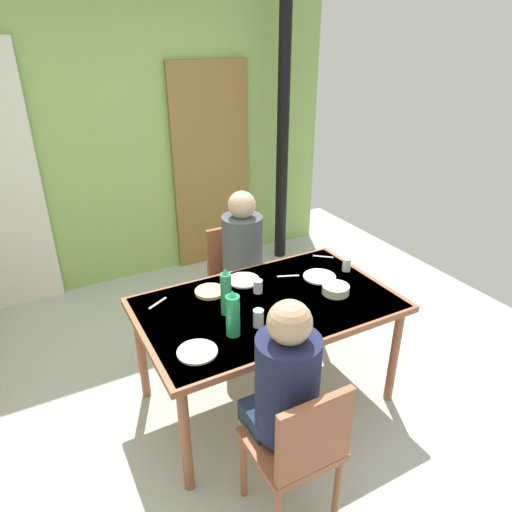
% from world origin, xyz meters
% --- Properties ---
extents(ground_plane, '(5.76, 5.76, 0.00)m').
position_xyz_m(ground_plane, '(0.00, 0.00, 0.00)').
color(ground_plane, '#B5BDB5').
extents(wall_back, '(4.43, 0.10, 2.63)m').
position_xyz_m(wall_back, '(0.00, 2.21, 1.31)').
color(wall_back, '#93BE62').
rests_on(wall_back, ground_plane).
extents(door_wooden, '(0.80, 0.05, 2.00)m').
position_xyz_m(door_wooden, '(0.96, 2.13, 1.00)').
color(door_wooden, olive).
rests_on(door_wooden, ground_plane).
extents(stove_pipe_column, '(0.12, 0.12, 2.63)m').
position_xyz_m(stove_pipe_column, '(1.62, 1.86, 1.31)').
color(stove_pipe_column, black).
rests_on(stove_pipe_column, ground_plane).
extents(dining_table, '(1.56, 0.95, 0.75)m').
position_xyz_m(dining_table, '(0.40, 0.02, 0.68)').
color(dining_table, '#955437').
rests_on(dining_table, ground_plane).
extents(chair_near_diner, '(0.40, 0.40, 0.87)m').
position_xyz_m(chair_near_diner, '(0.10, -0.81, 0.50)').
color(chair_near_diner, '#955437').
rests_on(chair_near_diner, ground_plane).
extents(chair_far_diner, '(0.40, 0.40, 0.87)m').
position_xyz_m(chair_far_diner, '(0.59, 0.84, 0.50)').
color(chair_far_diner, '#955437').
rests_on(chair_far_diner, ground_plane).
extents(person_near_diner, '(0.30, 0.37, 0.77)m').
position_xyz_m(person_near_diner, '(0.10, -0.67, 0.78)').
color(person_near_diner, '#1E2D4A').
rests_on(person_near_diner, ground_plane).
extents(person_far_diner, '(0.30, 0.37, 0.77)m').
position_xyz_m(person_far_diner, '(0.59, 0.71, 0.78)').
color(person_far_diner, '#42594F').
rests_on(person_far_diner, ground_plane).
extents(water_bottle_green_near, '(0.08, 0.08, 0.27)m').
position_xyz_m(water_bottle_green_near, '(0.08, -0.18, 0.88)').
color(water_bottle_green_near, '#289A5B').
rests_on(water_bottle_green_near, dining_table).
extents(water_bottle_green_far, '(0.06, 0.06, 0.29)m').
position_xyz_m(water_bottle_green_far, '(0.13, 0.03, 0.89)').
color(water_bottle_green_far, '#389265').
rests_on(water_bottle_green_far, dining_table).
extents(serving_bowl_center, '(0.17, 0.17, 0.05)m').
position_xyz_m(serving_bowl_center, '(0.83, -0.09, 0.77)').
color(serving_bowl_center, silver).
rests_on(serving_bowl_center, dining_table).
extents(dinner_plate_near_left, '(0.22, 0.22, 0.01)m').
position_xyz_m(dinner_plate_near_left, '(0.86, 0.13, 0.75)').
color(dinner_plate_near_left, white).
rests_on(dinner_plate_near_left, dining_table).
extents(dinner_plate_near_right, '(0.21, 0.21, 0.01)m').
position_xyz_m(dinner_plate_near_right, '(-0.16, -0.23, 0.75)').
color(dinner_plate_near_right, white).
rests_on(dinner_plate_near_right, dining_table).
extents(dinner_plate_far_center, '(0.21, 0.21, 0.01)m').
position_xyz_m(dinner_plate_far_center, '(0.40, 0.33, 0.75)').
color(dinner_plate_far_center, white).
rests_on(dinner_plate_far_center, dining_table).
extents(drinking_glass_by_near_diner, '(0.06, 0.06, 0.09)m').
position_xyz_m(drinking_glass_by_near_diner, '(0.41, 0.15, 0.79)').
color(drinking_glass_by_near_diner, silver).
rests_on(drinking_glass_by_near_diner, dining_table).
extents(drinking_glass_by_far_diner, '(0.06, 0.06, 0.10)m').
position_xyz_m(drinking_glass_by_far_diner, '(0.23, -0.17, 0.80)').
color(drinking_glass_by_far_diner, silver).
rests_on(drinking_glass_by_far_diner, dining_table).
extents(drinking_glass_spare_center, '(0.06, 0.06, 0.09)m').
position_xyz_m(drinking_glass_spare_center, '(1.09, 0.12, 0.79)').
color(drinking_glass_spare_center, silver).
rests_on(drinking_glass_spare_center, dining_table).
extents(bread_plate_sliced, '(0.19, 0.19, 0.02)m').
position_xyz_m(bread_plate_sliced, '(0.14, 0.29, 0.76)').
color(bread_plate_sliced, '#DBB77A').
rests_on(bread_plate_sliced, dining_table).
extents(cutlery_knife_near, '(0.12, 0.11, 0.00)m').
position_xyz_m(cutlery_knife_near, '(1.07, 0.37, 0.75)').
color(cutlery_knife_near, silver).
rests_on(cutlery_knife_near, dining_table).
extents(cutlery_fork_near, '(0.15, 0.07, 0.00)m').
position_xyz_m(cutlery_fork_near, '(0.69, 0.24, 0.75)').
color(cutlery_fork_near, silver).
rests_on(cutlery_fork_near, dining_table).
extents(cutlery_knife_far, '(0.14, 0.09, 0.00)m').
position_xyz_m(cutlery_knife_far, '(-0.19, 0.33, 0.75)').
color(cutlery_knife_far, silver).
rests_on(cutlery_knife_far, dining_table).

